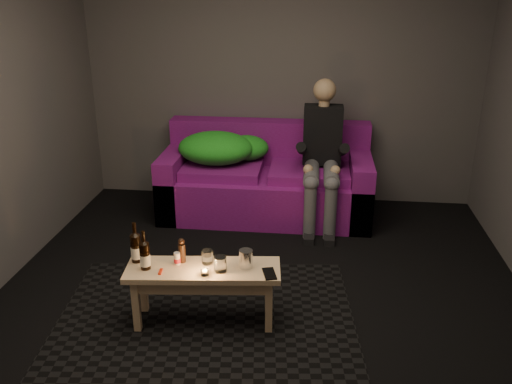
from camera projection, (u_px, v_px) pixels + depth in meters
floor at (257, 313)px, 3.87m from camera, size 4.50×4.50×0.00m
room at (264, 70)px, 3.70m from camera, size 4.50×4.50×4.50m
rug at (207, 316)px, 3.82m from camera, size 2.20×1.70×0.01m
sofa at (266, 182)px, 5.44m from camera, size 2.04×0.92×0.88m
green_blanket at (221, 148)px, 5.36m from camera, size 0.90×0.61×0.31m
person at (322, 152)px, 5.09m from camera, size 0.37×0.85×1.36m
coffee_table at (203, 277)px, 3.65m from camera, size 1.06×0.43×0.42m
beer_bottle_a at (136, 247)px, 3.66m from camera, size 0.07×0.07×0.29m
beer_bottle_b at (145, 255)px, 3.57m from camera, size 0.07×0.07×0.27m
salt_shaker at (177, 259)px, 3.65m from camera, size 0.06×0.06×0.09m
pepper_mill at (182, 253)px, 3.67m from camera, size 0.06×0.06×0.13m
tumbler_back at (207, 257)px, 3.67m from camera, size 0.09×0.09×0.09m
tealight at (205, 272)px, 3.53m from camera, size 0.05×0.05×0.04m
tumbler_front at (220, 264)px, 3.56m from camera, size 0.09×0.09×0.10m
steel_cup at (246, 259)px, 3.61m from camera, size 0.12×0.12×0.12m
smartphone at (269, 274)px, 3.54m from camera, size 0.11×0.17×0.01m
red_lighter at (160, 272)px, 3.56m from camera, size 0.02×0.07×0.01m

